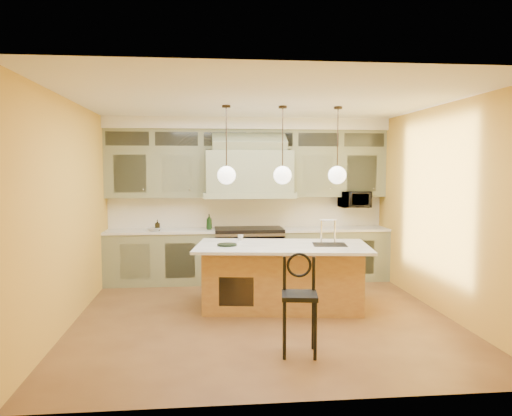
{
  "coord_description": "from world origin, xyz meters",
  "views": [
    {
      "loc": [
        -0.77,
        -6.61,
        2.02
      ],
      "look_at": [
        -0.02,
        0.7,
        1.43
      ],
      "focal_mm": 35.0,
      "sensor_mm": 36.0,
      "label": 1
    }
  ],
  "objects": [
    {
      "name": "wall_back",
      "position": [
        0.0,
        2.5,
        1.45
      ],
      "size": [
        5.0,
        0.0,
        5.0
      ],
      "primitive_type": "plane",
      "rotation": [
        1.57,
        0.0,
        0.0
      ],
      "color": "gold",
      "rests_on": "ground"
    },
    {
      "name": "microwave",
      "position": [
        1.95,
        2.25,
        1.45
      ],
      "size": [
        0.54,
        0.37,
        0.3
      ],
      "primitive_type": "imported",
      "color": "black",
      "rests_on": "back_cabinetry"
    },
    {
      "name": "wall_right",
      "position": [
        2.5,
        0.0,
        1.45
      ],
      "size": [
        0.0,
        5.0,
        5.0
      ],
      "primitive_type": "plane",
      "rotation": [
        1.57,
        0.0,
        -1.57
      ],
      "color": "gold",
      "rests_on": "ground"
    },
    {
      "name": "wall_front",
      "position": [
        0.0,
        -2.5,
        1.45
      ],
      "size": [
        5.0,
        0.0,
        5.0
      ],
      "primitive_type": "plane",
      "rotation": [
        -1.57,
        0.0,
        0.0
      ],
      "color": "gold",
      "rests_on": "ground"
    },
    {
      "name": "back_cabinetry",
      "position": [
        0.0,
        2.23,
        1.43
      ],
      "size": [
        5.0,
        0.77,
        2.9
      ],
      "color": "gray",
      "rests_on": "floor"
    },
    {
      "name": "pendant_right",
      "position": [
        1.14,
        0.45,
        1.95
      ],
      "size": [
        0.26,
        0.26,
        1.11
      ],
      "color": "#2D2319",
      "rests_on": "ceiling"
    },
    {
      "name": "wall_left",
      "position": [
        -2.5,
        0.0,
        1.45
      ],
      "size": [
        0.0,
        5.0,
        5.0
      ],
      "primitive_type": "plane",
      "rotation": [
        1.57,
        0.0,
        1.57
      ],
      "color": "gold",
      "rests_on": "ground"
    },
    {
      "name": "fruit_bowl",
      "position": [
        -1.64,
        2.07,
        0.97
      ],
      "size": [
        0.29,
        0.29,
        0.06
      ],
      "primitive_type": "imported",
      "rotation": [
        0.0,
        0.0,
        -0.16
      ],
      "color": "beige",
      "rests_on": "back_cabinetry"
    },
    {
      "name": "oil_bottle_a",
      "position": [
        -0.7,
        2.15,
        1.08
      ],
      "size": [
        0.11,
        0.11,
        0.27
      ],
      "primitive_type": "imported",
      "rotation": [
        0.0,
        0.0,
        -0.06
      ],
      "color": "black",
      "rests_on": "back_cabinetry"
    },
    {
      "name": "pendant_left",
      "position": [
        -0.46,
        0.45,
        1.95
      ],
      "size": [
        0.26,
        0.26,
        1.11
      ],
      "color": "#2D2319",
      "rests_on": "ceiling"
    },
    {
      "name": "cup",
      "position": [
        -0.23,
        0.92,
        0.96
      ],
      "size": [
        0.1,
        0.1,
        0.09
      ],
      "primitive_type": "imported",
      "rotation": [
        0.0,
        0.0,
        0.12
      ],
      "color": "beige",
      "rests_on": "kitchen_island"
    },
    {
      "name": "ceiling",
      "position": [
        0.0,
        0.0,
        2.9
      ],
      "size": [
        5.0,
        5.0,
        0.0
      ],
      "primitive_type": "plane",
      "rotation": [
        3.14,
        0.0,
        0.0
      ],
      "color": "white",
      "rests_on": "wall_back"
    },
    {
      "name": "kitchen_island",
      "position": [
        0.34,
        0.45,
        0.47
      ],
      "size": [
        2.61,
        1.62,
        1.35
      ],
      "rotation": [
        0.0,
        0.0,
        -0.14
      ],
      "color": "#986236",
      "rests_on": "floor"
    },
    {
      "name": "oil_bottle_b",
      "position": [
        -1.59,
        2.1,
        1.03
      ],
      "size": [
        0.09,
        0.1,
        0.19
      ],
      "primitive_type": "imported",
      "rotation": [
        0.0,
        0.0,
        0.1
      ],
      "color": "black",
      "rests_on": "back_cabinetry"
    },
    {
      "name": "floor",
      "position": [
        0.0,
        0.0,
        0.0
      ],
      "size": [
        5.0,
        5.0,
        0.0
      ],
      "primitive_type": "plane",
      "color": "brown",
      "rests_on": "ground"
    },
    {
      "name": "range",
      "position": [
        0.0,
        2.14,
        0.49
      ],
      "size": [
        1.2,
        0.74,
        0.96
      ],
      "color": "silver",
      "rests_on": "floor"
    },
    {
      "name": "counter_stool",
      "position": [
        0.24,
        -1.37,
        0.62
      ],
      "size": [
        0.43,
        0.43,
        1.09
      ],
      "rotation": [
        0.0,
        0.0,
        -0.15
      ],
      "color": "black",
      "rests_on": "floor"
    },
    {
      "name": "pendant_center",
      "position": [
        0.34,
        0.45,
        1.95
      ],
      "size": [
        0.26,
        0.26,
        1.11
      ],
      "color": "#2D2319",
      "rests_on": "ceiling"
    }
  ]
}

